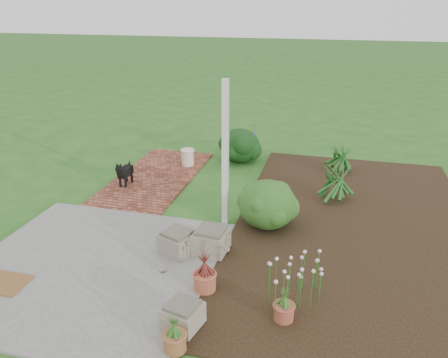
% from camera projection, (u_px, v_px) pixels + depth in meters
% --- Properties ---
extents(ground, '(80.00, 80.00, 0.00)m').
position_uv_depth(ground, '(207.00, 223.00, 7.64)').
color(ground, '#24581B').
rests_on(ground, ground).
extents(concrete_patio, '(3.50, 3.50, 0.04)m').
position_uv_depth(concrete_patio, '(91.00, 267.00, 6.36)').
color(concrete_patio, slate).
rests_on(concrete_patio, ground).
extents(brick_path, '(1.60, 3.50, 0.04)m').
position_uv_depth(brick_path, '(156.00, 177.00, 9.60)').
color(brick_path, '#5D2B1D').
rests_on(brick_path, ground).
extents(garden_bed, '(4.00, 7.00, 0.03)m').
position_uv_depth(garden_bed, '(355.00, 226.00, 7.50)').
color(garden_bed, black).
rests_on(garden_bed, ground).
extents(veranda_post, '(0.10, 0.10, 2.50)m').
position_uv_depth(veranda_post, '(225.00, 155.00, 7.19)').
color(veranda_post, white).
rests_on(veranda_post, ground).
extents(stone_trough_near, '(0.49, 0.49, 0.27)m').
position_uv_depth(stone_trough_near, '(183.00, 316.00, 5.13)').
color(stone_trough_near, gray).
rests_on(stone_trough_near, concrete_patio).
extents(stone_trough_mid, '(0.59, 0.59, 0.30)m').
position_uv_depth(stone_trough_mid, '(178.00, 243.00, 6.65)').
color(stone_trough_mid, gray).
rests_on(stone_trough_mid, concrete_patio).
extents(stone_trough_far, '(0.53, 0.53, 0.33)m').
position_uv_depth(stone_trough_far, '(211.00, 241.00, 6.67)').
color(stone_trough_far, gray).
rests_on(stone_trough_far, concrete_patio).
extents(coir_doormat, '(0.77, 0.50, 0.02)m').
position_uv_depth(coir_doormat, '(0.00, 282.00, 5.96)').
color(coir_doormat, brown).
rests_on(coir_doormat, concrete_patio).
extents(black_dog, '(0.18, 0.59, 0.51)m').
position_uv_depth(black_dog, '(124.00, 172.00, 8.99)').
color(black_dog, black).
rests_on(black_dog, brick_path).
extents(cream_ceramic_urn, '(0.37, 0.37, 0.38)m').
position_uv_depth(cream_ceramic_urn, '(188.00, 158.00, 10.14)').
color(cream_ceramic_urn, beige).
rests_on(cream_ceramic_urn, brick_path).
extents(evergreen_shrub, '(1.14, 1.14, 0.83)m').
position_uv_depth(evergreen_shrub, '(267.00, 203.00, 7.36)').
color(evergreen_shrub, '#103D11').
rests_on(evergreen_shrub, garden_bed).
extents(agapanthus_clump_back, '(1.09, 1.09, 0.89)m').
position_uv_depth(agapanthus_clump_back, '(335.00, 177.00, 8.36)').
color(agapanthus_clump_back, '#0A3811').
rests_on(agapanthus_clump_back, garden_bed).
extents(agapanthus_clump_front, '(0.96, 0.96, 0.76)m').
position_uv_depth(agapanthus_clump_front, '(340.00, 155.00, 9.77)').
color(agapanthus_clump_front, '#113717').
rests_on(agapanthus_clump_front, garden_bed).
extents(pink_flower_patch, '(1.17, 1.17, 0.58)m').
position_uv_depth(pink_flower_patch, '(290.00, 283.00, 5.49)').
color(pink_flower_patch, '#113D0F').
rests_on(pink_flower_patch, garden_bed).
extents(terracotta_pot_bronze, '(0.34, 0.34, 0.24)m').
position_uv_depth(terracotta_pot_bronze, '(205.00, 281.00, 5.81)').
color(terracotta_pot_bronze, '#B0553B').
rests_on(terracotta_pot_bronze, garden_bed).
extents(terracotta_pot_small_left, '(0.32, 0.32, 0.21)m').
position_uv_depth(terracotta_pot_small_left, '(284.00, 312.00, 5.27)').
color(terracotta_pot_small_left, '#A24A36').
rests_on(terracotta_pot_small_left, garden_bed).
extents(terracotta_pot_small_right, '(0.30, 0.30, 0.21)m').
position_uv_depth(terracotta_pot_small_right, '(175.00, 342.00, 4.80)').
color(terracotta_pot_small_right, '#935632').
rests_on(terracotta_pot_small_right, garden_bed).
extents(purple_flowering_bush, '(1.07, 1.07, 0.82)m').
position_uv_depth(purple_flowering_bush, '(240.00, 145.00, 10.47)').
color(purple_flowering_bush, black).
rests_on(purple_flowering_bush, ground).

